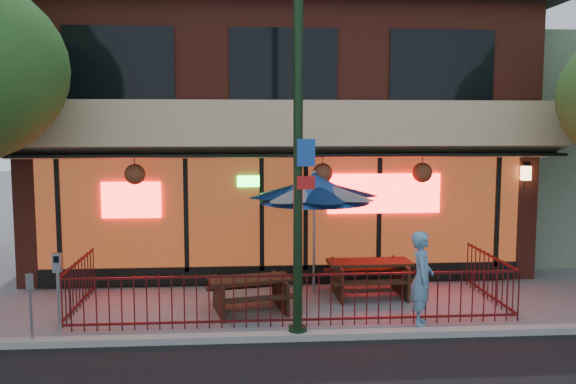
# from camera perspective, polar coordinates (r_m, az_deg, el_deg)

# --- Properties ---
(ground) EXTENTS (80.00, 80.00, 0.00)m
(ground) POSITION_cam_1_polar(r_m,az_deg,el_deg) (11.19, 0.72, -12.77)
(ground) COLOR gray
(ground) RESTS_ON ground
(curb) EXTENTS (80.00, 0.25, 0.12)m
(curb) POSITION_cam_1_polar(r_m,az_deg,el_deg) (10.70, 0.96, -13.33)
(curb) COLOR #999993
(curb) RESTS_ON ground
(restaurant_building) EXTENTS (12.96, 9.49, 8.05)m
(restaurant_building) POSITION_cam_1_polar(r_m,az_deg,el_deg) (17.68, -1.29, 7.78)
(restaurant_building) COLOR maroon
(restaurant_building) RESTS_ON ground
(neighbor_building) EXTENTS (6.00, 7.00, 6.00)m
(neighbor_building) POSITION_cam_1_polar(r_m,az_deg,el_deg) (20.78, 24.32, 3.90)
(neighbor_building) COLOR gray
(neighbor_building) RESTS_ON ground
(patio_fence) EXTENTS (8.44, 2.62, 1.00)m
(patio_fence) POSITION_cam_1_polar(r_m,az_deg,el_deg) (11.48, 0.51, -8.98)
(patio_fence) COLOR #4A0F10
(patio_fence) RESTS_ON ground
(street_light) EXTENTS (0.43, 0.32, 7.00)m
(street_light) POSITION_cam_1_polar(r_m,az_deg,el_deg) (10.19, 0.96, 3.45)
(street_light) COLOR black
(street_light) RESTS_ON ground
(picnic_table_left) EXTENTS (1.81, 1.52, 0.68)m
(picnic_table_left) POSITION_cam_1_polar(r_m,az_deg,el_deg) (12.11, -3.57, -9.08)
(picnic_table_left) COLOR #301D11
(picnic_table_left) RESTS_ON ground
(picnic_table_right) EXTENTS (1.80, 1.40, 0.76)m
(picnic_table_right) POSITION_cam_1_polar(r_m,az_deg,el_deg) (13.28, 7.60, -7.52)
(picnic_table_right) COLOR #312011
(picnic_table_right) RESTS_ON ground
(patio_umbrella) EXTENTS (2.38, 2.38, 2.71)m
(patio_umbrella) POSITION_cam_1_polar(r_m,az_deg,el_deg) (13.03, 2.47, 0.38)
(patio_umbrella) COLOR gray
(patio_umbrella) RESTS_ON ground
(pedestrian) EXTENTS (0.58, 0.73, 1.74)m
(pedestrian) POSITION_cam_1_polar(r_m,az_deg,el_deg) (11.46, 12.40, -7.91)
(pedestrian) COLOR #5D96BB
(pedestrian) RESTS_ON ground
(parking_meter_near) EXTENTS (0.14, 0.12, 1.54)m
(parking_meter_near) POSITION_cam_1_polar(r_m,az_deg,el_deg) (10.91, -20.71, -7.95)
(parking_meter_near) COLOR #A0A2A9
(parking_meter_near) RESTS_ON ground
(parking_meter_far) EXTENTS (0.14, 0.13, 1.23)m
(parking_meter_far) POSITION_cam_1_polar(r_m,az_deg,el_deg) (11.02, -22.97, -9.07)
(parking_meter_far) COLOR gray
(parking_meter_far) RESTS_ON ground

